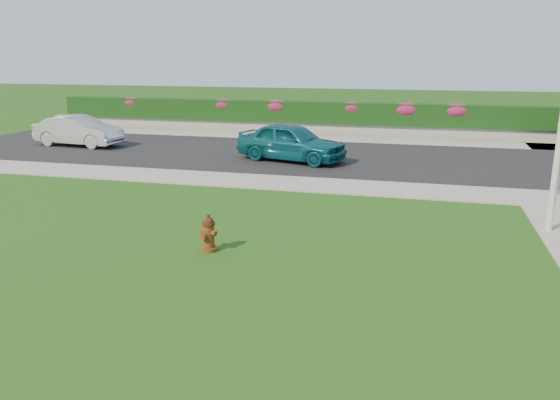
# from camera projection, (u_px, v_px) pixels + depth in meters

# --- Properties ---
(ground) EXTENTS (120.00, 120.00, 0.00)m
(ground) POSITION_uv_depth(u_px,v_px,m) (219.00, 305.00, 9.29)
(ground) COLOR black
(ground) RESTS_ON ground
(street_far) EXTENTS (26.00, 8.00, 0.04)m
(street_far) POSITION_uv_depth(u_px,v_px,m) (225.00, 152.00, 23.59)
(street_far) COLOR black
(street_far) RESTS_ON ground
(sidewalk_far) EXTENTS (24.00, 2.00, 0.04)m
(sidewalk_far) POSITION_uv_depth(u_px,v_px,m) (149.00, 175.00, 19.15)
(sidewalk_far) COLOR gray
(sidewalk_far) RESTS_ON ground
(curb_corner) EXTENTS (2.00, 2.00, 0.04)m
(curb_corner) POSITION_uv_depth(u_px,v_px,m) (551.00, 199.00, 16.02)
(curb_corner) COLOR gray
(curb_corner) RESTS_ON ground
(sidewalk_beyond) EXTENTS (34.00, 2.00, 0.04)m
(sidewalk_beyond) POSITION_uv_depth(u_px,v_px,m) (334.00, 139.00, 27.30)
(sidewalk_beyond) COLOR gray
(sidewalk_beyond) RESTS_ON ground
(retaining_wall) EXTENTS (34.00, 0.40, 0.60)m
(retaining_wall) POSITION_uv_depth(u_px,v_px,m) (339.00, 129.00, 28.63)
(retaining_wall) COLOR gray
(retaining_wall) RESTS_ON ground
(hedge) EXTENTS (32.00, 0.90, 1.10)m
(hedge) POSITION_uv_depth(u_px,v_px,m) (340.00, 113.00, 28.51)
(hedge) COLOR black
(hedge) RESTS_ON retaining_wall
(fire_hydrant) EXTENTS (0.42, 0.40, 0.82)m
(fire_hydrant) POSITION_uv_depth(u_px,v_px,m) (209.00, 234.00, 11.74)
(fire_hydrant) COLOR #51230C
(fire_hydrant) RESTS_ON ground
(sedan_teal) EXTENTS (4.68, 2.87, 1.49)m
(sedan_teal) POSITION_uv_depth(u_px,v_px,m) (291.00, 142.00, 21.45)
(sedan_teal) COLOR #0C515E
(sedan_teal) RESTS_ON street_far
(sedan_silver) EXTENTS (4.27, 1.84, 1.37)m
(sedan_silver) POSITION_uv_depth(u_px,v_px,m) (79.00, 131.00, 24.99)
(sedan_silver) COLOR #B8BBC1
(sedan_silver) RESTS_ON street_far
(flower_clump_a) EXTENTS (1.24, 0.80, 0.62)m
(flower_clump_a) POSITION_uv_depth(u_px,v_px,m) (132.00, 102.00, 31.20)
(flower_clump_a) COLOR #BB205A
(flower_clump_a) RESTS_ON hedge
(flower_clump_b) EXTENTS (1.27, 0.82, 0.64)m
(flower_clump_b) POSITION_uv_depth(u_px,v_px,m) (223.00, 105.00, 29.88)
(flower_clump_b) COLOR #BB205A
(flower_clump_b) RESTS_ON hedge
(flower_clump_c) EXTENTS (1.38, 0.88, 0.69)m
(flower_clump_c) POSITION_uv_depth(u_px,v_px,m) (277.00, 106.00, 29.15)
(flower_clump_c) COLOR #BB205A
(flower_clump_c) RESTS_ON hedge
(flower_clump_d) EXTENTS (1.26, 0.81, 0.63)m
(flower_clump_d) POSITION_uv_depth(u_px,v_px,m) (352.00, 108.00, 28.18)
(flower_clump_d) COLOR #BB205A
(flower_clump_d) RESTS_ON hedge
(flower_clump_e) EXTENTS (1.46, 0.94, 0.73)m
(flower_clump_e) POSITION_uv_depth(u_px,v_px,m) (406.00, 110.00, 27.53)
(flower_clump_e) COLOR #BB205A
(flower_clump_e) RESTS_ON hedge
(flower_clump_f) EXTENTS (1.45, 0.93, 0.72)m
(flower_clump_f) POSITION_uv_depth(u_px,v_px,m) (456.00, 111.00, 26.95)
(flower_clump_f) COLOR #BB205A
(flower_clump_f) RESTS_ON hedge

